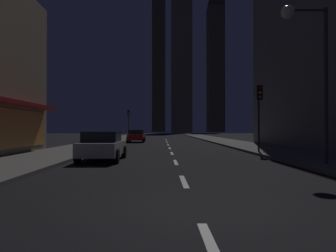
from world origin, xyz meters
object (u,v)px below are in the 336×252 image
fire_hydrant_far_left (100,142)px  traffic_light_far_left (128,118)px  car_parked_far (136,136)px  street_lamp_right (306,45)px  traffic_light_near_right (259,103)px  car_parked_near (103,146)px

fire_hydrant_far_left → traffic_light_far_left: traffic_light_far_left is taller
car_parked_far → fire_hydrant_far_left: car_parked_far is taller
car_parked_far → traffic_light_far_left: traffic_light_far_left is taller
street_lamp_right → traffic_light_near_right: bearing=88.9°
car_parked_near → traffic_light_far_left: bearing=93.7°
fire_hydrant_far_left → street_lamp_right: (11.28, -13.74, 4.61)m
car_parked_far → traffic_light_far_left: bearing=101.7°
car_parked_near → traffic_light_far_left: (-1.90, 29.76, 2.45)m
traffic_light_near_right → fire_hydrant_far_left: bearing=147.8°
fire_hydrant_far_left → street_lamp_right: street_lamp_right is taller
car_parked_near → car_parked_far: same height
traffic_light_far_left → car_parked_far: bearing=-78.3°
car_parked_near → traffic_light_near_right: size_ratio=1.01×
traffic_light_near_right → traffic_light_far_left: bearing=113.0°
street_lamp_right → fire_hydrant_far_left: bearing=129.4°
fire_hydrant_far_left → traffic_light_far_left: size_ratio=0.16×
car_parked_far → traffic_light_near_right: (9.10, -16.78, 2.45)m
fire_hydrant_far_left → traffic_light_near_right: size_ratio=0.16×
car_parked_near → street_lamp_right: (8.98, -2.75, 4.33)m
car_parked_near → traffic_light_near_right: traffic_light_near_right is taller
car_parked_far → fire_hydrant_far_left: 9.87m
car_parked_near → fire_hydrant_far_left: size_ratio=6.48×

